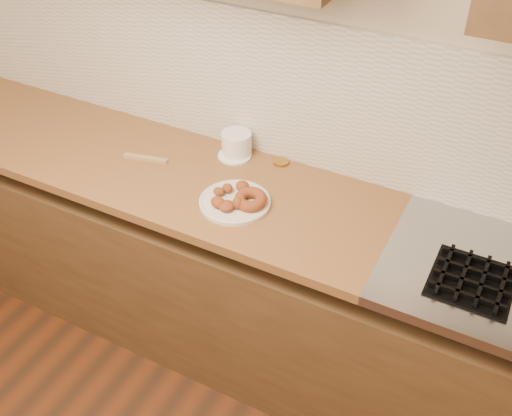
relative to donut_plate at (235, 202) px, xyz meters
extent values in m
cube|color=#BFB190|center=(0.08, 0.39, 0.44)|extent=(4.00, 0.02, 2.70)
cube|color=brown|center=(0.08, 0.08, -0.52)|extent=(3.60, 0.60, 0.77)
cube|color=brown|center=(-0.57, 0.08, -0.03)|extent=(2.30, 0.62, 0.04)
cube|color=beige|center=(0.08, 0.37, 0.29)|extent=(3.60, 0.02, 0.60)
cube|color=black|center=(0.88, 0.00, 0.00)|extent=(0.26, 0.26, 0.01)
cube|color=black|center=(0.79, 0.00, 0.01)|extent=(0.01, 0.24, 0.02)
cube|color=black|center=(0.88, -0.09, 0.01)|extent=(0.24, 0.01, 0.02)
cube|color=black|center=(0.85, 0.00, 0.01)|extent=(0.01, 0.24, 0.02)
cube|color=black|center=(0.88, -0.03, 0.01)|extent=(0.24, 0.01, 0.02)
cube|color=black|center=(0.91, 0.00, 0.01)|extent=(0.01, 0.24, 0.02)
cube|color=black|center=(0.88, 0.03, 0.01)|extent=(0.24, 0.01, 0.02)
cube|color=black|center=(0.97, 0.00, 0.01)|extent=(0.01, 0.24, 0.02)
cube|color=black|center=(0.88, 0.09, 0.01)|extent=(0.24, 0.01, 0.02)
cylinder|color=beige|center=(0.00, 0.00, 0.00)|extent=(0.27, 0.27, 0.02)
torus|color=brown|center=(0.06, 0.01, 0.03)|extent=(0.16, 0.17, 0.05)
ellipsoid|color=brown|center=(-0.05, 0.03, 0.02)|extent=(0.06, 0.06, 0.03)
ellipsoid|color=brown|center=(-0.07, 0.00, 0.02)|extent=(0.05, 0.04, 0.03)
ellipsoid|color=brown|center=(-0.04, -0.06, 0.03)|extent=(0.07, 0.06, 0.04)
ellipsoid|color=brown|center=(0.00, -0.06, 0.02)|extent=(0.06, 0.06, 0.03)
ellipsoid|color=brown|center=(-0.01, 0.07, 0.03)|extent=(0.07, 0.07, 0.04)
ellipsoid|color=brown|center=(0.03, -0.04, 0.03)|extent=(0.06, 0.06, 0.05)
cylinder|color=white|center=(-0.16, 0.30, 0.04)|extent=(0.16, 0.16, 0.10)
cylinder|color=white|center=(-0.16, 0.28, 0.00)|extent=(0.16, 0.16, 0.01)
cylinder|color=#A3732B|center=(0.04, 0.33, 0.00)|extent=(0.07, 0.07, 0.01)
cube|color=#A27D4E|center=(-0.47, 0.09, 0.00)|extent=(0.19, 0.07, 0.01)
camera|label=1|loc=(0.89, -1.54, 1.38)|focal=42.00mm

